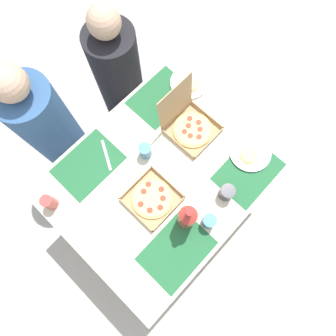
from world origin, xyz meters
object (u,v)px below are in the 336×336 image
plate_far_left (189,83)px  diner_left_seat (55,133)px  cup_spare (49,202)px  cup_clear_right (209,221)px  pizza_box_center (189,124)px  plate_far_right (250,153)px  diner_right_seat (120,80)px  pizza_box_corner_right (152,198)px  cup_clear_left (145,151)px  soda_bottle (187,218)px  cup_red (227,192)px

plate_far_left → diner_left_seat: 0.93m
cup_spare → cup_clear_right: cup_spare is taller
pizza_box_center → plate_far_right: 0.38m
cup_clear_right → diner_right_seat: size_ratio=0.08×
pizza_box_corner_right → cup_spare: cup_spare is taller
cup_clear_left → cup_clear_right: size_ratio=1.03×
soda_bottle → plate_far_left: bearing=41.0°
cup_spare → pizza_box_corner_right: bearing=-43.5°
pizza_box_center → plate_far_right: size_ratio=1.23×
pizza_box_center → plate_far_left: (0.21, 0.19, -0.04)m
pizza_box_corner_right → soda_bottle: size_ratio=0.79×
cup_red → soda_bottle: bearing=166.6°
cup_spare → diner_right_seat: (0.87, 0.44, -0.31)m
diner_left_seat → diner_right_seat: size_ratio=1.07×
pizza_box_corner_right → cup_red: bearing=-43.0°
plate_far_left → cup_clear_left: bearing=-165.8°
diner_left_seat → diner_right_seat: (0.59, 0.00, -0.04)m
pizza_box_center → soda_bottle: bearing=-139.3°
cup_clear_left → diner_right_seat: size_ratio=0.08×
cup_spare → cup_clear_left: 0.57m
cup_clear_left → diner_right_seat: (0.32, 0.60, -0.30)m
plate_far_right → cup_spare: size_ratio=2.27×
cup_clear_right → plate_far_left: bearing=49.1°
plate_far_right → diner_right_seat: bearing=95.0°
cup_red → cup_clear_left: (-0.13, 0.48, -0.00)m
cup_spare → diner_right_seat: 1.02m
cup_clear_right → diner_right_seat: diner_right_seat is taller
plate_far_left → diner_right_seat: size_ratio=0.19×
plate_far_right → cup_clear_left: (-0.41, 0.42, 0.04)m
plate_far_right → diner_left_seat: 1.25m
plate_far_left → plate_far_right: bearing=-99.7°
plate_far_left → cup_clear_right: cup_clear_right is taller
soda_bottle → diner_right_seat: (0.44, 1.02, -0.39)m
plate_far_left → soda_bottle: 0.84m
plate_far_left → cup_red: (-0.37, -0.60, 0.04)m
pizza_box_corner_right → cup_spare: 0.54m
cup_clear_right → diner_left_seat: diner_left_seat is taller
pizza_box_center → cup_spare: pizza_box_center is taller
pizza_box_corner_right → diner_left_seat: size_ratio=0.20×
plate_far_right → diner_left_seat: size_ratio=0.19×
soda_bottle → cup_red: (0.25, -0.06, -0.08)m
soda_bottle → cup_clear_right: bearing=-50.7°
cup_red → cup_spare: bearing=136.7°
plate_far_left → soda_bottle: soda_bottle is taller
cup_spare → cup_red: cup_spare is taller
diner_right_seat → pizza_box_corner_right: bearing=-120.6°
diner_right_seat → diner_left_seat: bearing=180.0°
soda_bottle → diner_left_seat: bearing=98.1°
pizza_box_corner_right → cup_clear_left: bearing=52.2°
pizza_box_corner_right → cup_clear_right: (0.11, -0.30, 0.03)m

